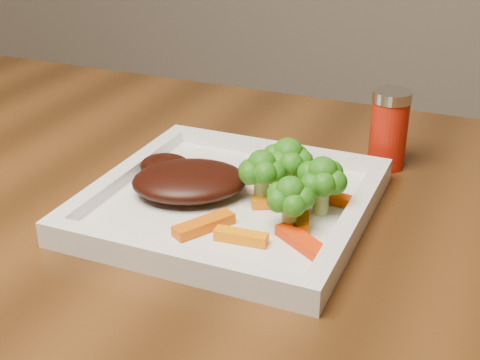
% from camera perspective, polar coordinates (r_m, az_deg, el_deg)
% --- Properties ---
extents(plate, '(0.27, 0.27, 0.01)m').
position_cam_1_polar(plate, '(0.68, -0.77, -2.20)').
color(plate, white).
rests_on(plate, dining_table).
extents(steak, '(0.15, 0.14, 0.03)m').
position_cam_1_polar(steak, '(0.69, -4.33, -0.07)').
color(steak, black).
rests_on(steak, plate).
extents(broccoli_0, '(0.07, 0.07, 0.07)m').
position_cam_1_polar(broccoli_0, '(0.68, 4.09, 1.45)').
color(broccoli_0, '#176010').
rests_on(broccoli_0, plate).
extents(broccoli_1, '(0.06, 0.06, 0.06)m').
position_cam_1_polar(broccoli_1, '(0.64, 7.00, -0.28)').
color(broccoli_1, '#236B11').
rests_on(broccoli_1, plate).
extents(broccoli_2, '(0.06, 0.06, 0.06)m').
position_cam_1_polar(broccoli_2, '(0.61, 4.27, -1.85)').
color(broccoli_2, '#1C7A14').
rests_on(broccoli_2, plate).
extents(broccoli_3, '(0.06, 0.06, 0.06)m').
position_cam_1_polar(broccoli_3, '(0.66, 1.86, 0.40)').
color(broccoli_3, '#285C0F').
rests_on(broccoli_3, plate).
extents(carrot_0, '(0.05, 0.02, 0.01)m').
position_cam_1_polar(carrot_0, '(0.60, 0.08, -4.85)').
color(carrot_0, orange).
rests_on(carrot_0, plate).
extents(carrot_1, '(0.06, 0.05, 0.01)m').
position_cam_1_polar(carrot_1, '(0.60, 5.31, -5.24)').
color(carrot_1, red).
rests_on(carrot_1, plate).
extents(carrot_2, '(0.05, 0.06, 0.01)m').
position_cam_1_polar(carrot_2, '(0.62, -3.10, -3.83)').
color(carrot_2, '#D65803').
rests_on(carrot_2, plate).
extents(carrot_3, '(0.05, 0.02, 0.01)m').
position_cam_1_polar(carrot_3, '(0.68, 8.26, -1.61)').
color(carrot_3, '#F34903').
rests_on(carrot_3, plate).
extents(carrot_4, '(0.06, 0.04, 0.01)m').
position_cam_1_polar(carrot_4, '(0.72, 2.81, 0.36)').
color(carrot_4, red).
rests_on(carrot_4, plate).
extents(carrot_5, '(0.03, 0.05, 0.01)m').
position_cam_1_polar(carrot_5, '(0.64, 5.23, -3.20)').
color(carrot_5, '#D85403').
rests_on(carrot_5, plate).
extents(carrot_6, '(0.05, 0.03, 0.01)m').
position_cam_1_polar(carrot_6, '(0.66, 3.12, -1.86)').
color(carrot_6, orange).
rests_on(carrot_6, plate).
extents(spice_shaker, '(0.05, 0.05, 0.09)m').
position_cam_1_polar(spice_shaker, '(0.78, 12.58, 4.22)').
color(spice_shaker, '#A41709').
rests_on(spice_shaker, dining_table).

